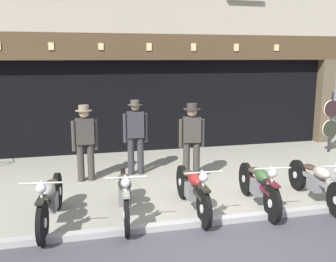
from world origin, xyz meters
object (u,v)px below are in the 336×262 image
object	(u,v)px
motorcycle_center	(193,189)
salesman_right	(192,138)
shopkeeper_center	(135,134)
motorcycle_center_right	(259,185)
motorcycle_right	(317,181)
advert_board_near	(35,90)
salesman_left	(85,139)
motorcycle_left	(50,200)
motorcycle_center_left	(125,194)
tyre_sign_pole	(331,119)

from	to	relation	value
motorcycle_center	salesman_right	size ratio (longest dim) A/B	1.18
motorcycle_center	shopkeeper_center	distance (m)	2.58
motorcycle_center_right	motorcycle_center	bearing A→B (deg)	2.34
motorcycle_right	shopkeeper_center	distance (m)	3.98
salesman_right	advert_board_near	bearing A→B (deg)	-31.49
salesman_right	salesman_left	bearing A→B (deg)	-3.23
motorcycle_left	shopkeeper_center	distance (m)	3.05
motorcycle_center	salesman_right	world-z (taller)	salesman_right
salesman_left	advert_board_near	distance (m)	2.91
motorcycle_center_left	motorcycle_center	distance (m)	1.18
motorcycle_center_left	tyre_sign_pole	distance (m)	7.06
motorcycle_center_left	advert_board_near	size ratio (longest dim) A/B	1.93
motorcycle_center_left	motorcycle_center_right	xyz separation A→B (m)	(2.40, -0.12, -0.01)
tyre_sign_pole	salesman_left	bearing A→B (deg)	-172.04
shopkeeper_center	motorcycle_center_left	bearing A→B (deg)	80.30
motorcycle_center	motorcycle_center_left	bearing A→B (deg)	-0.24
motorcycle_center	tyre_sign_pole	size ratio (longest dim) A/B	1.18
motorcycle_left	salesman_right	distance (m)	3.39
motorcycle_center_right	salesman_left	distance (m)	3.79
motorcycle_right	tyre_sign_pole	bearing A→B (deg)	-123.97
motorcycle_left	salesman_left	xyz separation A→B (m)	(0.65, 2.21, 0.50)
salesman_right	tyre_sign_pole	distance (m)	4.83
shopkeeper_center	tyre_sign_pole	distance (m)	5.75
motorcycle_center_left	salesman_left	bearing A→B (deg)	-70.31
motorcycle_right	salesman_right	distance (m)	2.67
motorcycle_right	motorcycle_center	bearing A→B (deg)	1.94
motorcycle_center_right	shopkeeper_center	distance (m)	3.16
motorcycle_left	motorcycle_center	xyz separation A→B (m)	(2.38, -0.03, -0.01)
salesman_right	motorcycle_center_right	bearing A→B (deg)	121.59
motorcycle_center	motorcycle_center_right	distance (m)	1.22
motorcycle_center	motorcycle_right	size ratio (longest dim) A/B	0.98
motorcycle_center_left	motorcycle_right	xyz separation A→B (m)	(3.55, -0.18, -0.01)
motorcycle_center	salesman_right	xyz separation A→B (m)	(0.51, 1.71, 0.53)
salesman_left	tyre_sign_pole	xyz separation A→B (m)	(6.84, 0.96, 0.02)
motorcycle_right	tyre_sign_pole	world-z (taller)	tyre_sign_pole
motorcycle_left	shopkeeper_center	xyz separation A→B (m)	(1.79, 2.42, 0.53)
motorcycle_center_left	advert_board_near	bearing A→B (deg)	-64.29
shopkeeper_center	salesman_right	size ratio (longest dim) A/B	1.01
salesman_left	salesman_right	xyz separation A→B (m)	(2.25, -0.54, 0.02)
salesman_left	salesman_right	size ratio (longest dim) A/B	0.98
salesman_left	tyre_sign_pole	distance (m)	6.91
motorcycle_center	shopkeeper_center	world-z (taller)	shopkeeper_center
salesman_left	salesman_right	bearing A→B (deg)	163.32
tyre_sign_pole	shopkeeper_center	bearing A→B (deg)	-172.53
motorcycle_center_right	motorcycle_right	bearing A→B (deg)	-176.44
salesman_left	tyre_sign_pole	size ratio (longest dim) A/B	0.98
motorcycle_center_left	salesman_left	xyz separation A→B (m)	(-0.55, 2.21, 0.50)
salesman_right	tyre_sign_pole	bearing A→B (deg)	-151.79
motorcycle_center_left	motorcycle_right	size ratio (longest dim) A/B	1.00
tyre_sign_pole	salesman_right	bearing A→B (deg)	-161.98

